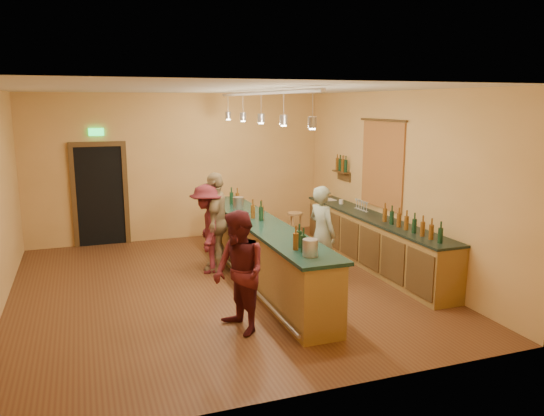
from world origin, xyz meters
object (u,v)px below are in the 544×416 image
object	(u,v)px
customer_b	(216,222)
customer_c	(207,229)
back_counter	(373,240)
bartender	(322,233)
customer_a	(239,273)
tasting_bar	(262,248)
bar_stool	(295,219)

from	to	relation	value
customer_b	customer_c	xyz separation A→B (m)	(-0.17, -0.03, -0.10)
back_counter	customer_c	distance (m)	3.06
bartender	customer_a	distance (m)	2.47
back_counter	bartender	world-z (taller)	bartender
bartender	customer_a	bearing A→B (deg)	112.70
back_counter	bartender	bearing A→B (deg)	-162.18
bartender	back_counter	bearing A→B (deg)	-88.50
tasting_bar	customer_b	world-z (taller)	customer_b
back_counter	customer_a	size ratio (longest dim) A/B	2.79
bar_stool	customer_b	bearing A→B (deg)	-147.82
tasting_bar	bartender	xyz separation A→B (m)	(1.01, -0.22, 0.21)
tasting_bar	customer_a	size ratio (longest dim) A/B	3.12
tasting_bar	bartender	size ratio (longest dim) A/B	3.12
back_counter	customer_b	bearing A→B (deg)	165.40
back_counter	tasting_bar	bearing A→B (deg)	-175.39
customer_c	bar_stool	bearing A→B (deg)	132.04
customer_c	bar_stool	xyz separation A→B (m)	(2.23, 1.32, -0.27)
back_counter	customer_b	world-z (taller)	customer_b
back_counter	bar_stool	world-z (taller)	back_counter
customer_b	bar_stool	size ratio (longest dim) A/B	2.68
customer_b	customer_c	world-z (taller)	customer_b
tasting_bar	bar_stool	size ratio (longest dim) A/B	7.63
bartender	customer_a	xyz separation A→B (m)	(-1.92, -1.55, -0.00)
bar_stool	tasting_bar	bearing A→B (deg)	-124.37
customer_a	customer_c	bearing A→B (deg)	162.58
bartender	bar_stool	distance (m)	2.49
customer_a	back_counter	bearing A→B (deg)	108.37
customer_b	bar_stool	world-z (taller)	customer_b
customer_a	tasting_bar	bearing A→B (deg)	139.44
tasting_bar	bar_stool	distance (m)	2.67
tasting_bar	customer_c	distance (m)	1.15
customer_a	customer_b	bearing A→B (deg)	158.95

